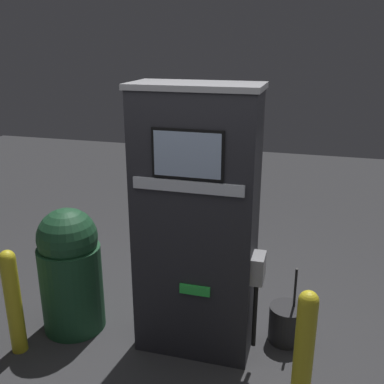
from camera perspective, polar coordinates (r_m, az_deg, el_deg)
ground_plane at (r=3.72m, az=-0.47°, el=-20.50°), size 14.00×14.00×0.00m
gas_pump at (r=3.35m, az=0.52°, el=-4.24°), size 0.99×0.46×2.08m
safety_bollard at (r=3.02m, az=13.96°, el=-19.58°), size 0.12×0.12×0.96m
trash_bin at (r=3.91m, az=-15.19°, el=-9.46°), size 0.52×0.52×1.08m
safety_bollard_far at (r=3.80m, az=-21.77°, el=-12.55°), size 0.12×0.12×0.88m
squeegee_bucket at (r=3.90m, az=11.95°, el=-15.99°), size 0.29×0.29×0.69m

